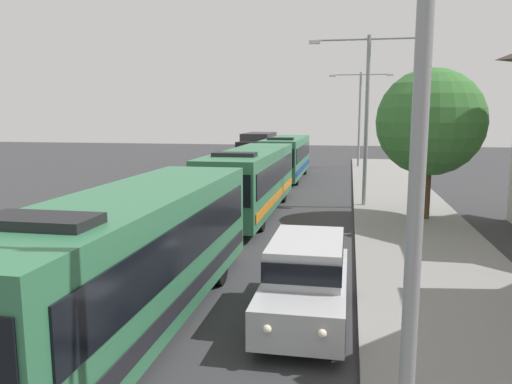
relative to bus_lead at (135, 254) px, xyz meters
The scene contains 9 objects.
bus_lead is the anchor object (origin of this frame).
bus_second_in_line 13.31m from the bus_lead, 90.00° to the left, with size 2.58×12.02×3.21m.
bus_middle 26.64m from the bus_lead, 90.00° to the left, with size 2.58×10.77×3.21m.
white_suv 3.92m from the bus_lead, 16.83° to the left, with size 1.86×4.90×1.90m.
box_truck_oncoming 32.83m from the bus_lead, 95.77° to the left, with size 2.35×7.21×3.15m.
streetlamp_near 7.64m from the bus_lead, 35.30° to the right, with size 5.39×0.28×8.89m.
streetlamp_mid 17.10m from the bus_lead, 71.16° to the left, with size 5.89×0.28×8.45m.
streetlamp_far 36.04m from the bus_lead, 81.35° to the left, with size 5.50×0.28×8.27m.
roadside_tree 15.32m from the bus_lead, 57.90° to the left, with size 4.64×4.64×6.58m.
Camera 1 is at (3.30, 1.79, 4.72)m, focal length 34.79 mm.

